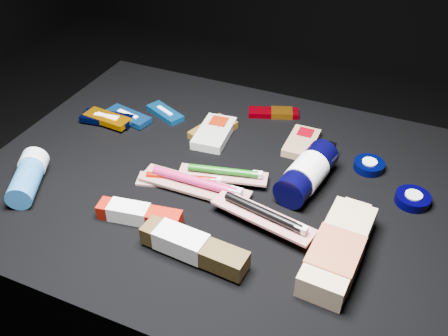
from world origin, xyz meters
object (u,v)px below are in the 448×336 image
at_px(bodywash_bottle, 338,251).
at_px(lotion_bottle, 307,173).
at_px(toothpaste_carton_red, 136,214).
at_px(deodorant_stick, 28,177).

bearing_deg(bodywash_bottle, lotion_bottle, 124.70).
bearing_deg(lotion_bottle, toothpaste_carton_red, -129.86).
height_order(lotion_bottle, deodorant_stick, lotion_bottle).
relative_size(lotion_bottle, deodorant_stick, 1.50).
xyz_separation_m(bodywash_bottle, toothpaste_carton_red, (-0.37, -0.05, -0.01)).
distance_m(bodywash_bottle, deodorant_stick, 0.63).
relative_size(bodywash_bottle, toothpaste_carton_red, 1.42).
bearing_deg(deodorant_stick, toothpaste_carton_red, -24.84).
bearing_deg(toothpaste_carton_red, bodywash_bottle, -1.40).
height_order(deodorant_stick, toothpaste_carton_red, deodorant_stick).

